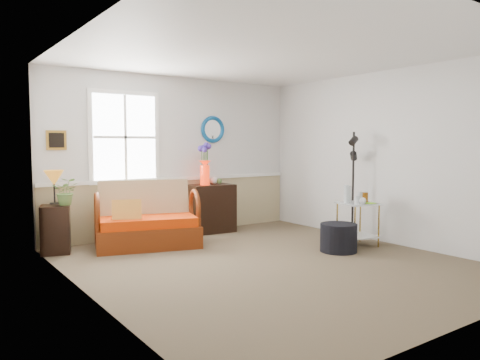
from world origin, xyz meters
TOP-DOWN VIEW (x-y plane):
  - floor at (0.00, 0.00)m, footprint 4.50×5.00m
  - ceiling at (0.00, 0.00)m, footprint 4.50×5.00m
  - walls at (0.00, 0.00)m, footprint 4.51×5.01m
  - wainscot at (0.00, 2.48)m, footprint 4.46×0.02m
  - chair_rail at (0.00, 2.47)m, footprint 4.46×0.04m
  - window at (-0.90, 2.47)m, footprint 1.14×0.06m
  - picture at (-1.92, 2.48)m, footprint 0.28×0.03m
  - mirror at (0.70, 2.48)m, footprint 0.47×0.07m
  - loveseat at (-0.85, 1.78)m, footprint 1.63×1.20m
  - throw_pillow at (-1.18, 1.74)m, footprint 0.41×0.25m
  - lamp_stand at (-2.05, 2.13)m, footprint 0.47×0.47m
  - table_lamp at (-2.05, 2.12)m, footprint 0.37×0.37m
  - potted_plant at (-1.91, 2.07)m, footprint 0.47×0.49m
  - cabinet at (0.51, 2.25)m, footprint 0.80×0.55m
  - flower_vase at (0.39, 2.23)m, footprint 0.26×0.26m
  - side_table at (1.71, 0.07)m, footprint 0.59×0.59m
  - tabletop_items at (1.71, 0.08)m, footprint 0.45×0.45m
  - floor_lamp at (1.98, 0.41)m, footprint 0.28×0.28m
  - ottoman at (1.19, -0.04)m, footprint 0.52×0.52m

SIDE VIEW (x-z plane):
  - floor at x=0.00m, z-range -0.01..0.01m
  - ottoman at x=1.19m, z-range 0.00..0.39m
  - side_table at x=1.71m, z-range 0.00..0.64m
  - lamp_stand at x=-2.05m, z-range 0.00..0.66m
  - cabinet at x=0.51m, z-range 0.00..0.81m
  - wainscot at x=0.00m, z-range 0.00..0.90m
  - loveseat at x=-0.85m, z-range 0.00..0.95m
  - throw_pillow at x=-1.18m, z-range 0.31..0.72m
  - tabletop_items at x=1.71m, z-range 0.64..0.89m
  - potted_plant at x=-1.91m, z-range 0.66..0.95m
  - floor_lamp at x=1.98m, z-range 0.00..1.68m
  - table_lamp at x=-2.05m, z-range 0.66..1.14m
  - chair_rail at x=0.00m, z-range 0.89..0.95m
  - flower_vase at x=0.39m, z-range 0.81..1.50m
  - walls at x=0.00m, z-range 0.00..2.60m
  - picture at x=-1.92m, z-range 1.41..1.69m
  - window at x=-0.90m, z-range 0.88..2.32m
  - mirror at x=0.70m, z-range 1.51..1.99m
  - ceiling at x=0.00m, z-range 2.60..2.60m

